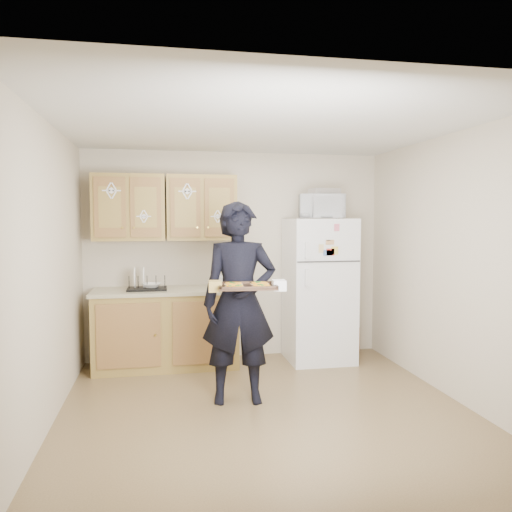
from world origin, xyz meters
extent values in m
plane|color=brown|center=(0.00, 0.00, 0.00)|extent=(3.60, 3.60, 0.00)
plane|color=silver|center=(0.00, 0.00, 2.50)|extent=(3.60, 3.60, 0.00)
cube|color=beige|center=(0.00, 1.80, 1.25)|extent=(3.60, 0.04, 2.50)
cube|color=beige|center=(0.00, -1.80, 1.25)|extent=(3.60, 0.04, 2.50)
cube|color=beige|center=(-1.80, 0.00, 1.25)|extent=(0.04, 3.60, 2.50)
cube|color=beige|center=(1.80, 0.00, 1.25)|extent=(0.04, 3.60, 2.50)
cube|color=white|center=(0.95, 1.43, 0.85)|extent=(0.75, 0.70, 1.70)
cube|color=olive|center=(-0.85, 1.48, 0.43)|extent=(1.60, 0.60, 0.86)
cube|color=#B1AA88|center=(-0.85, 1.48, 0.88)|extent=(1.64, 0.64, 0.04)
cube|color=olive|center=(-1.25, 1.61, 1.83)|extent=(0.80, 0.33, 0.75)
cube|color=olive|center=(-0.43, 1.61, 1.83)|extent=(0.80, 0.33, 0.75)
cube|color=gold|center=(1.47, 1.67, 0.16)|extent=(0.20, 0.07, 0.32)
imported|color=black|center=(-0.20, 0.26, 0.93)|extent=(0.71, 0.50, 1.86)
cube|color=black|center=(-0.17, -0.04, 1.11)|extent=(0.52, 0.40, 0.04)
cylinder|color=yellow|center=(-0.29, -0.12, 1.13)|extent=(0.16, 0.16, 0.02)
cylinder|color=yellow|center=(-0.06, -0.13, 1.13)|extent=(0.16, 0.16, 0.02)
cylinder|color=yellow|center=(-0.28, 0.05, 1.13)|extent=(0.16, 0.16, 0.02)
cylinder|color=yellow|center=(-0.05, 0.03, 1.13)|extent=(0.16, 0.16, 0.02)
imported|color=white|center=(0.95, 1.38, 1.84)|extent=(0.57, 0.44, 0.28)
cube|color=silver|center=(1.00, 1.41, 2.02)|extent=(0.35, 0.27, 0.07)
cube|color=black|center=(-1.06, 1.47, 0.99)|extent=(0.44, 0.33, 0.18)
imported|color=white|center=(-1.01, 1.47, 0.95)|extent=(0.26, 0.26, 0.05)
imported|color=white|center=(-0.23, 1.43, 1.00)|extent=(0.10, 0.10, 0.20)
camera|label=1|loc=(-0.89, -4.24, 1.70)|focal=35.00mm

